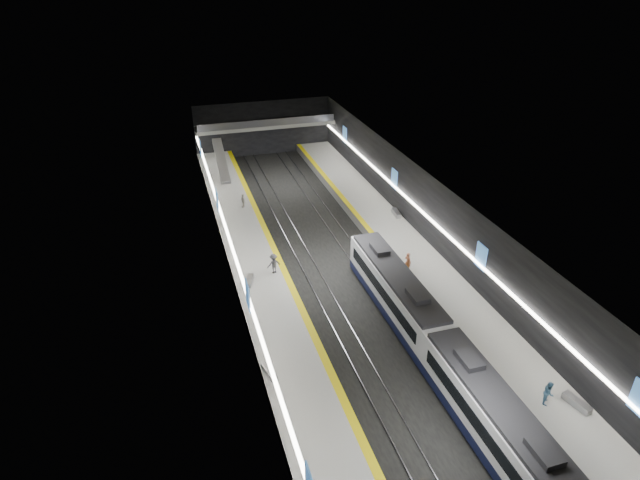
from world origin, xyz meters
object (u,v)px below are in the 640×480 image
object	(u,v)px
bench_left_near	(269,372)
bench_right_near	(577,403)
escalator	(221,161)
passenger_right_b	(549,393)
passenger_right_a	(408,262)
bench_right_far	(396,213)
bench_left_far	(249,280)
passenger_left_b	(274,264)
train	(438,346)
passenger_left_a	(243,201)

from	to	relation	value
bench_left_near	bench_right_near	distance (m)	20.55
bench_left_near	escalator	bearing A→B (deg)	72.96
escalator	passenger_right_b	xyz separation A→B (m)	(14.92, -46.88, -1.04)
passenger_right_a	bench_right_near	bearing A→B (deg)	166.51
escalator	bench_right_far	bearing A→B (deg)	-46.69
bench_left_near	bench_right_far	world-z (taller)	bench_right_far
bench_left_far	passenger_right_b	xyz separation A→B (m)	(16.15, -19.93, 0.64)
bench_left_near	passenger_right_a	distance (m)	18.04
escalator	passenger_left_b	world-z (taller)	escalator
train	bench_right_near	distance (m)	9.46
passenger_left_b	bench_left_near	bearing A→B (deg)	63.06
passenger_left_a	passenger_left_b	distance (m)	15.03
train	escalator	world-z (taller)	escalator
bench_left_near	bench_right_near	xyz separation A→B (m)	(18.62, -8.70, 0.03)
escalator	bench_right_near	distance (m)	50.52
train	bench_right_far	size ratio (longest dim) A/B	14.72
escalator	passenger_left_b	size ratio (longest dim) A/B	4.14
bench_right_near	train	bearing A→B (deg)	121.54
train	passenger_left_a	bearing A→B (deg)	106.77
train	passenger_right_a	size ratio (longest dim) A/B	16.02
escalator	bench_left_near	distance (m)	39.07
bench_left_far	passenger_left_b	world-z (taller)	passenger_left_b
bench_right_far	passenger_right_a	xyz separation A→B (m)	(-3.86, -11.16, 0.69)
bench_right_near	bench_right_far	xyz separation A→B (m)	(0.38, 29.65, 0.01)
passenger_right_a	passenger_right_b	size ratio (longest dim) A/B	1.09
bench_left_near	bench_left_far	bearing A→B (deg)	72.22
escalator	bench_right_far	xyz separation A→B (m)	(17.00, -18.03, -1.65)
bench_left_near	bench_right_near	bearing A→B (deg)	-39.16
train	bench_right_near	xyz separation A→B (m)	(6.62, -6.69, -0.96)
train	bench_left_near	bearing A→B (deg)	170.50
bench_left_far	bench_right_far	bearing A→B (deg)	46.10
bench_left_near	passenger_left_b	distance (m)	13.45
passenger_right_b	passenger_left_a	size ratio (longest dim) A/B	1.09
bench_right_far	bench_right_near	bearing A→B (deg)	-84.17
passenger_right_b	bench_left_near	bearing A→B (deg)	108.37
passenger_right_b	passenger_left_b	xyz separation A→B (m)	(-13.68, 20.93, 0.10)
escalator	bench_left_far	size ratio (longest dim) A/B	4.32
passenger_right_b	passenger_left_b	size ratio (longest dim) A/B	0.89
passenger_right_a	passenger_left_a	bearing A→B (deg)	9.59
bench_right_near	bench_left_far	bearing A→B (deg)	117.58
bench_left_far	bench_right_near	distance (m)	27.36
escalator	bench_left_far	xyz separation A→B (m)	(-1.23, -26.95, -1.67)
bench_left_far	passenger_left_a	xyz separation A→B (m)	(2.17, 16.02, 0.56)
bench_right_near	bench_right_far	bearing A→B (deg)	76.12
passenger_left_a	passenger_left_b	size ratio (longest dim) A/B	0.82
passenger_right_a	train	bearing A→B (deg)	140.95
train	passenger_right_a	xyz separation A→B (m)	(3.14, 11.79, -0.26)
passenger_right_a	escalator	bearing A→B (deg)	0.09
bench_right_far	bench_left_far	bearing A→B (deg)	-147.36
bench_right_near	passenger_right_b	xyz separation A→B (m)	(-1.70, 0.80, 0.62)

